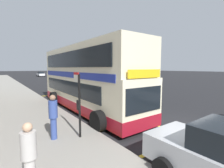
# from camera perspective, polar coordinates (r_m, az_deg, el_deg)

# --- Properties ---
(ground_plane) EXTENTS (260.00, 260.00, 0.00)m
(ground_plane) POSITION_cam_1_polar(r_m,az_deg,el_deg) (37.09, -24.34, 0.76)
(ground_plane) COLOR black
(pavement_near) EXTENTS (6.00, 76.00, 0.14)m
(pavement_near) POSITION_cam_1_polar(r_m,az_deg,el_deg) (36.32, -35.21, 0.21)
(pavement_near) COLOR gray
(pavement_near) RESTS_ON ground
(double_decker_bus) EXTENTS (3.18, 11.11, 4.40)m
(double_decker_bus) POSITION_cam_1_polar(r_m,az_deg,el_deg) (11.37, -9.50, 1.22)
(double_decker_bus) COLOR beige
(double_decker_bus) RESTS_ON ground
(bus_bay_markings) EXTENTS (3.07, 14.26, 0.01)m
(bus_bay_markings) POSITION_cam_1_polar(r_m,az_deg,el_deg) (12.06, -10.24, -8.45)
(bus_bay_markings) COLOR yellow
(bus_bay_markings) RESTS_ON ground
(bus_stop_sign) EXTENTS (0.09, 0.51, 2.65)m
(bus_stop_sign) POSITION_cam_1_polar(r_m,az_deg,el_deg) (6.59, -11.89, -5.35)
(bus_stop_sign) COLOR black
(bus_stop_sign) RESTS_ON pavement_near
(parked_car_white_across) EXTENTS (2.09, 4.20, 1.62)m
(parked_car_white_across) POSITION_cam_1_polar(r_m,az_deg,el_deg) (58.67, -24.24, 3.24)
(parked_car_white_across) COLOR silver
(parked_car_white_across) RESTS_ON ground
(pedestrian_waiting_near_sign) EXTENTS (0.34, 0.34, 1.62)m
(pedestrian_waiting_near_sign) POSITION_cam_1_polar(r_m,az_deg,el_deg) (4.35, -27.66, -21.50)
(pedestrian_waiting_near_sign) COLOR #B7B2AD
(pedestrian_waiting_near_sign) RESTS_ON pavement_near
(pedestrian_further_back) EXTENTS (0.34, 0.34, 1.78)m
(pedestrian_further_back) POSITION_cam_1_polar(r_m,az_deg,el_deg) (6.77, -20.35, -10.41)
(pedestrian_further_back) COLOR #33478C
(pedestrian_further_back) RESTS_ON pavement_near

